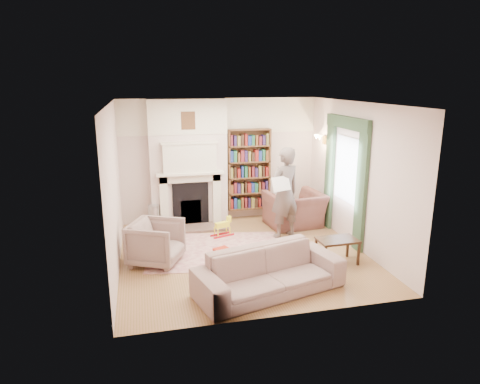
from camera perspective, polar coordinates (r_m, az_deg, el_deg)
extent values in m
plane|color=brown|center=(8.16, 0.41, -8.27)|extent=(4.50, 4.50, 0.00)
plane|color=white|center=(7.52, 0.45, 11.77)|extent=(4.50, 4.50, 0.00)
plane|color=beige|center=(9.88, -2.67, 4.27)|extent=(4.50, 0.00, 4.50)
plane|color=beige|center=(5.64, 5.84, -3.82)|extent=(4.50, 0.00, 4.50)
plane|color=beige|center=(7.53, -16.45, 0.37)|extent=(0.00, 4.50, 4.50)
plane|color=beige|center=(8.53, 15.29, 2.09)|extent=(0.00, 4.50, 4.50)
cube|color=beige|center=(9.60, -6.89, 3.88)|extent=(1.70, 0.35, 2.80)
cube|color=silver|center=(9.36, -6.65, 2.48)|extent=(1.47, 0.24, 0.05)
cube|color=black|center=(9.62, -6.59, -1.60)|extent=(0.80, 0.06, 0.96)
cube|color=silver|center=(9.31, -6.73, 4.52)|extent=(1.15, 0.18, 0.62)
cube|color=brown|center=(9.93, 1.18, 3.03)|extent=(1.00, 0.24, 1.85)
cube|color=silver|center=(8.85, 14.01, 2.96)|extent=(0.02, 0.90, 1.30)
cube|color=#314A2F|center=(8.29, 15.87, 0.28)|extent=(0.07, 0.32, 2.40)
cube|color=#314A2F|center=(9.50, 11.83, 2.33)|extent=(0.07, 0.32, 2.40)
cube|color=#314A2F|center=(8.70, 14.13, 8.96)|extent=(0.09, 1.70, 0.24)
cube|color=beige|center=(8.32, -3.12, -7.80)|extent=(2.80, 2.33, 0.01)
imported|color=brown|center=(9.62, 7.25, -2.34)|extent=(1.30, 1.17, 0.77)
imported|color=gray|center=(7.78, -11.12, -6.63)|extent=(1.13, 1.12, 0.78)
imported|color=gray|center=(6.69, 3.94, -10.54)|extent=(2.46, 1.47, 0.67)
imported|color=#594B47|center=(8.78, 5.97, -0.14)|extent=(0.80, 0.66, 1.90)
cube|color=white|center=(8.48, 5.50, 1.10)|extent=(0.44, 0.26, 0.28)
cylinder|color=#ACAFB4|center=(9.55, -11.41, -3.33)|extent=(0.26, 0.26, 0.55)
cube|color=gold|center=(7.73, -2.76, -9.43)|extent=(0.37, 0.37, 0.03)
cube|color=#B02714|center=(8.29, -2.52, -7.64)|extent=(0.33, 0.28, 0.05)
cube|color=red|center=(7.63, 1.61, -9.83)|extent=(0.30, 0.29, 0.02)
cube|color=red|center=(7.79, 4.36, -9.32)|extent=(0.28, 0.24, 0.02)
cube|color=red|center=(8.07, 2.93, -8.42)|extent=(0.29, 0.27, 0.02)
cube|color=red|center=(8.15, 5.70, -8.22)|extent=(0.30, 0.28, 0.02)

